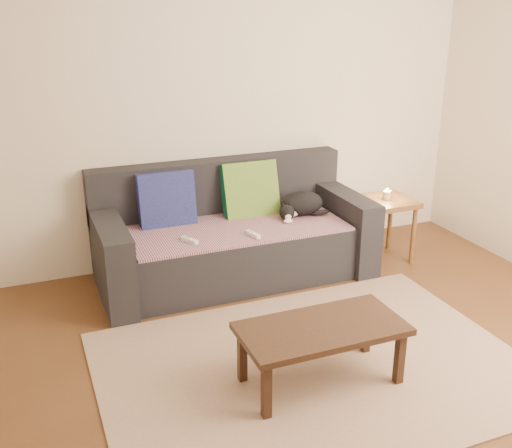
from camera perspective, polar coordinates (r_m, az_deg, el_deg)
name	(u,v)px	position (r m, az deg, el deg)	size (l,w,h in m)	color
ground	(326,382)	(3.59, 6.67, -14.68)	(4.50, 4.50, 0.00)	brown
back_wall	(212,104)	(4.84, -4.18, 11.37)	(4.50, 0.04, 2.60)	beige
sofa	(232,238)	(4.71, -2.26, -1.37)	(2.10, 0.94, 0.87)	#232328
throw_blanket	(236,228)	(4.59, -1.89, -0.36)	(1.66, 0.74, 0.02)	#402648
cushion_navy	(167,200)	(4.63, -8.51, 2.25)	(0.43, 0.11, 0.43)	#11204C
cushion_green	(250,190)	(4.82, -0.58, 3.22)	(0.46, 0.11, 0.46)	#0B4C2F
cat	(301,204)	(4.82, 4.28, 1.89)	(0.44, 0.32, 0.19)	black
wii_remote_a	(190,240)	(4.30, -6.34, -1.56)	(0.15, 0.04, 0.03)	white
wii_remote_b	(253,235)	(4.38, -0.28, -1.01)	(0.15, 0.04, 0.03)	white
side_table	(386,210)	(5.07, 12.26, 1.32)	(0.43, 0.43, 0.53)	brown
candle	(387,195)	(5.03, 12.37, 2.73)	(0.06, 0.06, 0.09)	beige
rug	(314,367)	(3.69, 5.54, -13.39)	(2.50, 1.80, 0.01)	#9F806D
coffee_table	(322,333)	(3.40, 6.28, -10.29)	(0.93, 0.46, 0.37)	#311E13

